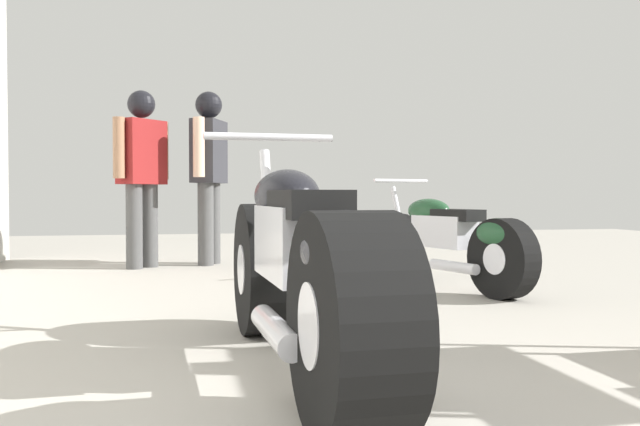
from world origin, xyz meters
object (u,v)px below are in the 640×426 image
motorcycle_maroon_cruiser (299,269)px  motorcycle_black_naked (447,241)px  mechanic_in_blue (142,162)px  mechanic_with_helmet (209,161)px

motorcycle_maroon_cruiser → motorcycle_black_naked: bearing=54.5°
motorcycle_black_naked → mechanic_in_blue: size_ratio=1.03×
mechanic_with_helmet → motorcycle_black_naked: bearing=-52.5°
mechanic_with_helmet → motorcycle_maroon_cruiser: bearing=-88.1°
mechanic_in_blue → mechanic_with_helmet: size_ratio=0.98×
motorcycle_black_naked → mechanic_with_helmet: 2.88m
motorcycle_black_naked → mechanic_with_helmet: size_ratio=1.01×
motorcycle_maroon_cruiser → motorcycle_black_naked: (1.56, 2.18, -0.06)m
motorcycle_black_naked → mechanic_in_blue: bearing=139.5°
motorcycle_maroon_cruiser → mechanic_in_blue: (-0.81, 4.20, 0.63)m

